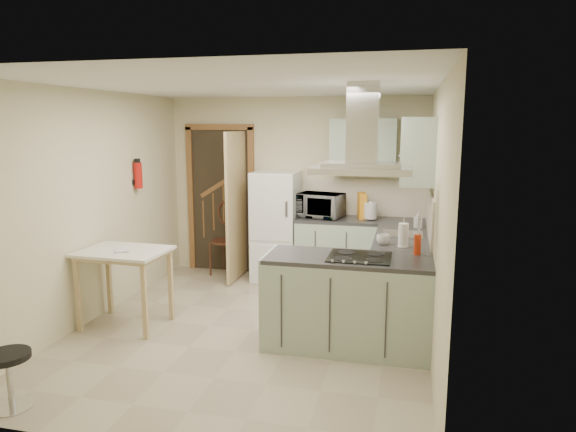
% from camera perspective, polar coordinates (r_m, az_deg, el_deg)
% --- Properties ---
extents(floor, '(4.20, 4.20, 0.00)m').
position_cam_1_polar(floor, '(5.53, -4.05, -12.50)').
color(floor, tan).
rests_on(floor, ground).
extents(ceiling, '(4.20, 4.20, 0.00)m').
position_cam_1_polar(ceiling, '(5.12, -4.41, 14.28)').
color(ceiling, silver).
rests_on(ceiling, back_wall).
extents(back_wall, '(3.60, 0.00, 3.60)m').
position_cam_1_polar(back_wall, '(7.19, 0.81, 3.14)').
color(back_wall, beige).
rests_on(back_wall, floor).
extents(left_wall, '(0.00, 4.20, 4.20)m').
position_cam_1_polar(left_wall, '(5.97, -20.93, 1.02)').
color(left_wall, beige).
rests_on(left_wall, floor).
extents(right_wall, '(0.00, 4.20, 4.20)m').
position_cam_1_polar(right_wall, '(4.95, 16.05, -0.47)').
color(right_wall, beige).
rests_on(right_wall, floor).
extents(doorway, '(1.10, 0.12, 2.10)m').
position_cam_1_polar(doorway, '(7.50, -7.47, 1.81)').
color(doorway, brown).
rests_on(doorway, floor).
extents(fridge, '(0.60, 0.60, 1.50)m').
position_cam_1_polar(fridge, '(7.03, -1.32, -1.15)').
color(fridge, white).
rests_on(fridge, floor).
extents(counter_back, '(1.08, 0.60, 0.90)m').
position_cam_1_polar(counter_back, '(6.93, 5.60, -3.90)').
color(counter_back, '#9EB2A0').
rests_on(counter_back, floor).
extents(counter_right, '(0.60, 1.95, 0.90)m').
position_cam_1_polar(counter_right, '(6.23, 12.46, -5.74)').
color(counter_right, '#9EB2A0').
rests_on(counter_right, floor).
extents(splashback, '(1.68, 0.02, 0.50)m').
position_cam_1_polar(splashback, '(7.05, 8.43, 2.07)').
color(splashback, beige).
rests_on(splashback, counter_back).
extents(wall_cabinet_back, '(0.85, 0.35, 0.70)m').
position_cam_1_polar(wall_cabinet_back, '(6.83, 8.38, 7.71)').
color(wall_cabinet_back, '#9EB2A0').
rests_on(wall_cabinet_back, back_wall).
extents(wall_cabinet_right, '(0.35, 0.90, 0.70)m').
position_cam_1_polar(wall_cabinet_right, '(5.73, 14.21, 7.05)').
color(wall_cabinet_right, '#9EB2A0').
rests_on(wall_cabinet_right, right_wall).
extents(peninsula, '(1.55, 0.65, 0.90)m').
position_cam_1_polar(peninsula, '(5.01, 6.67, -9.51)').
color(peninsula, '#9EB2A0').
rests_on(peninsula, floor).
extents(hob, '(0.58, 0.50, 0.01)m').
position_cam_1_polar(hob, '(4.86, 7.96, -4.51)').
color(hob, black).
rests_on(hob, peninsula).
extents(extractor_hood, '(0.90, 0.55, 0.10)m').
position_cam_1_polar(extractor_hood, '(4.73, 8.20, 5.08)').
color(extractor_hood, silver).
rests_on(extractor_hood, ceiling).
extents(sink, '(0.45, 0.40, 0.01)m').
position_cam_1_polar(sink, '(5.95, 12.60, -1.97)').
color(sink, silver).
rests_on(sink, counter_right).
extents(fire_extinguisher, '(0.10, 0.10, 0.32)m').
position_cam_1_polar(fire_extinguisher, '(6.67, -16.31, 4.34)').
color(fire_extinguisher, '#B2140F').
rests_on(fire_extinguisher, left_wall).
extents(drop_leaf_table, '(0.90, 0.69, 0.83)m').
position_cam_1_polar(drop_leaf_table, '(5.76, -17.60, -7.64)').
color(drop_leaf_table, tan).
rests_on(drop_leaf_table, floor).
extents(bentwood_chair, '(0.52, 0.52, 0.97)m').
position_cam_1_polar(bentwood_chair, '(7.37, -6.83, -2.80)').
color(bentwood_chair, '#432C16').
rests_on(bentwood_chair, floor).
extents(stool, '(0.43, 0.43, 0.45)m').
position_cam_1_polar(stool, '(4.59, -28.52, -15.73)').
color(stool, black).
rests_on(stool, floor).
extents(microwave, '(0.66, 0.52, 0.32)m').
position_cam_1_polar(microwave, '(6.86, 3.62, 1.19)').
color(microwave, black).
rests_on(microwave, counter_back).
extents(kettle, '(0.18, 0.18, 0.25)m').
position_cam_1_polar(kettle, '(6.75, 9.16, 0.60)').
color(kettle, silver).
rests_on(kettle, counter_back).
extents(cereal_box, '(0.14, 0.24, 0.34)m').
position_cam_1_polar(cereal_box, '(6.84, 8.21, 1.15)').
color(cereal_box, orange).
rests_on(cereal_box, counter_back).
extents(soap_bottle, '(0.10, 0.10, 0.20)m').
position_cam_1_polar(soap_bottle, '(6.37, 14.24, -0.38)').
color(soap_bottle, '#B3B2BF').
rests_on(soap_bottle, counter_right).
extents(paper_towel, '(0.11, 0.11, 0.26)m').
position_cam_1_polar(paper_towel, '(5.32, 12.69, -2.06)').
color(paper_towel, white).
rests_on(paper_towel, counter_right).
extents(cup, '(0.16, 0.16, 0.11)m').
position_cam_1_polar(cup, '(5.41, 10.53, -2.59)').
color(cup, white).
rests_on(cup, counter_right).
extents(red_bottle, '(0.08, 0.08, 0.19)m').
position_cam_1_polar(red_bottle, '(5.06, 14.19, -3.10)').
color(red_bottle, '#B82E0F').
rests_on(red_bottle, peninsula).
extents(book, '(0.23, 0.25, 0.09)m').
position_cam_1_polar(book, '(5.62, -18.73, -3.27)').
color(book, '#A03544').
rests_on(book, drop_leaf_table).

